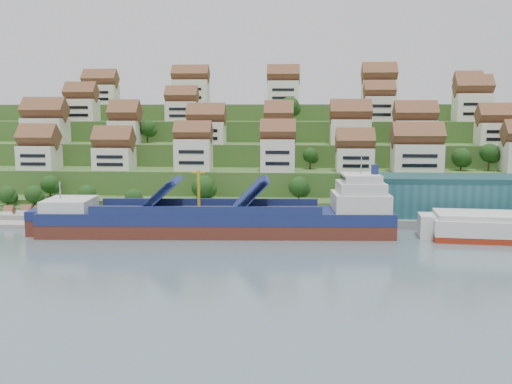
{
  "coord_description": "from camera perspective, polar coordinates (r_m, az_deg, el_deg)",
  "views": [
    {
      "loc": [
        7.78,
        -129.14,
        28.09
      ],
      "look_at": [
        -2.72,
        14.0,
        8.0
      ],
      "focal_mm": 40.0,
      "sensor_mm": 36.0,
      "label": 1
    }
  ],
  "objects": [
    {
      "name": "hillside_village",
      "position": [
        189.32,
        2.25,
        6.74
      ],
      "size": [
        161.26,
        64.25,
        29.29
      ],
      "color": "silver",
      "rests_on": "ground"
    },
    {
      "name": "second_ship",
      "position": [
        138.42,
        24.18,
        -3.23
      ],
      "size": [
        33.75,
        14.79,
        9.53
      ],
      "rotation": [
        0.0,
        0.0,
        -0.08
      ],
      "color": "maroon",
      "rests_on": "ground"
    },
    {
      "name": "cargo_ship",
      "position": [
        131.98,
        -2.96,
        -2.83
      ],
      "size": [
        81.12,
        17.25,
        17.89
      ],
      "rotation": [
        0.0,
        0.0,
        0.06
      ],
      "color": "#55241A",
      "rests_on": "ground"
    },
    {
      "name": "pebble_beach",
      "position": [
        158.14,
        -20.48,
        -2.59
      ],
      "size": [
        45.0,
        20.0,
        1.0
      ],
      "primitive_type": "cube",
      "color": "gray",
      "rests_on": "ground"
    },
    {
      "name": "hillside",
      "position": [
        233.47,
        2.28,
        3.68
      ],
      "size": [
        260.0,
        128.0,
        31.0
      ],
      "color": "#2D4C1E",
      "rests_on": "ground"
    },
    {
      "name": "ground",
      "position": [
        132.39,
        0.73,
        -4.28
      ],
      "size": [
        300.0,
        300.0,
        0.0
      ],
      "primitive_type": "plane",
      "color": "slate",
      "rests_on": "ground"
    },
    {
      "name": "quay",
      "position": [
        147.15,
        8.9,
        -2.7
      ],
      "size": [
        180.0,
        14.0,
        2.2
      ],
      "primitive_type": "cube",
      "color": "gray",
      "rests_on": "ground"
    },
    {
      "name": "hillside_trees",
      "position": [
        174.09,
        -0.79,
        4.02
      ],
      "size": [
        140.4,
        62.07,
        30.49
      ],
      "color": "#1D4316",
      "rests_on": "ground"
    },
    {
      "name": "warehouse",
      "position": [
        154.1,
        20.83,
        -0.35
      ],
      "size": [
        60.0,
        15.0,
        10.0
      ],
      "primitive_type": "cube",
      "color": "#245A62",
      "rests_on": "quay"
    },
    {
      "name": "beach_huts",
      "position": [
        157.6,
        -21.36,
        -2.08
      ],
      "size": [
        14.4,
        3.7,
        2.2
      ],
      "color": "white",
      "rests_on": "pebble_beach"
    },
    {
      "name": "flagpole",
      "position": [
        141.12,
        8.35,
        -0.76
      ],
      "size": [
        1.28,
        0.16,
        8.0
      ],
      "color": "gray",
      "rests_on": "quay"
    }
  ]
}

